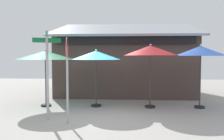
% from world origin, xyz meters
% --- Properties ---
extents(ground_plane, '(28.00, 28.00, 0.10)m').
position_xyz_m(ground_plane, '(0.00, 0.00, -0.05)').
color(ground_plane, '#ADA8A0').
extents(cafe_building, '(7.95, 4.98, 4.38)m').
position_xyz_m(cafe_building, '(0.78, 5.16, 1.77)').
color(cafe_building, '#473833').
rests_on(cafe_building, ground).
extents(street_sign_post, '(0.87, 0.93, 3.04)m').
position_xyz_m(street_sign_post, '(-1.82, -1.06, 1.88)').
color(street_sign_post, '#A8AAB2').
rests_on(street_sign_post, ground).
extents(stop_sign, '(0.14, 0.73, 2.79)m').
position_xyz_m(stop_sign, '(-1.04, -1.44, 1.93)').
color(stop_sign, '#A8AAB2').
rests_on(stop_sign, ground).
extents(patio_umbrella_forest_green_left, '(2.50, 2.50, 2.49)m').
position_xyz_m(patio_umbrella_forest_green_left, '(-2.67, 1.22, 2.22)').
color(patio_umbrella_forest_green_left, black).
rests_on(patio_umbrella_forest_green_left, ground).
extents(patio_umbrella_teal_center, '(2.14, 2.14, 2.49)m').
position_xyz_m(patio_umbrella_teal_center, '(-0.46, 1.28, 2.21)').
color(patio_umbrella_teal_center, black).
rests_on(patio_umbrella_teal_center, ground).
extents(patio_umbrella_crimson_right, '(2.27, 2.27, 2.71)m').
position_xyz_m(patio_umbrella_crimson_right, '(1.86, 1.20, 2.41)').
color(patio_umbrella_crimson_right, black).
rests_on(patio_umbrella_crimson_right, ground).
extents(patio_umbrella_royal_blue_far_right, '(2.12, 2.12, 2.68)m').
position_xyz_m(patio_umbrella_royal_blue_far_right, '(3.94, 1.25, 2.39)').
color(patio_umbrella_royal_blue_far_right, black).
rests_on(patio_umbrella_royal_blue_far_right, ground).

